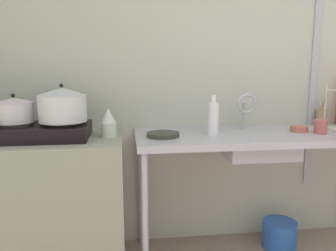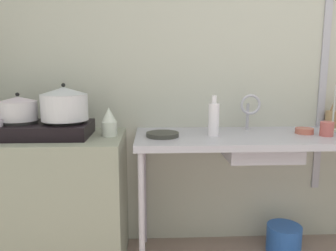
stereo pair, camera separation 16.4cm
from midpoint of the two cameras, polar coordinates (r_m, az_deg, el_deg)
The scene contains 16 objects.
wall_back at distance 2.62m, azimuth 18.98°, elevation 9.74°, with size 5.40×0.10×2.55m, color #B2B1A4.
wall_metal_strip at distance 2.63m, azimuth 22.31°, elevation 12.32°, with size 0.05×0.01×2.04m, color #A8A5B4.
counter_concrete at distance 2.27m, azimuth -22.55°, elevation -12.56°, with size 0.99×0.57×0.84m, color gray.
counter_sink at distance 2.23m, azimuth 14.24°, elevation -2.81°, with size 1.67×0.57×0.84m.
stove at distance 2.14m, azimuth -23.09°, elevation -0.91°, with size 0.57×0.36×0.10m.
pot_on_left_burner at distance 2.16m, azimuth -26.81°, elevation 2.38°, with size 0.22×0.22×0.17m.
pot_on_right_burner at distance 2.09m, azimuth -19.76°, elevation 3.38°, with size 0.28×0.28×0.22m.
percolator at distance 2.06m, azimuth -12.36°, elevation 0.40°, with size 0.09×0.09×0.18m.
sink_basin at distance 2.19m, azimuth 13.06°, elevation -3.27°, with size 0.44×0.33×0.14m, color #A8A5B4.
faucet at distance 2.28m, azimuth 11.24°, elevation 3.28°, with size 0.14×0.08×0.25m.
frying_pan at distance 2.04m, azimuth -3.16°, elevation -1.58°, with size 0.20×0.20×0.03m, color #32332D.
cup_by_rack at distance 2.31m, azimuth 22.79°, elevation -0.18°, with size 0.08×0.08×0.09m, color #B35451.
small_bowl_on_drainboard at distance 2.33m, azimuth 19.60°, elevation -0.55°, with size 0.11×0.11×0.04m, color #B05B4B.
bottle_by_sink at distance 2.08m, azimuth 5.49°, elevation 1.25°, with size 0.07×0.07×0.25m.
utensil_jar at distance 2.64m, azimuth 23.11°, elevation 1.33°, with size 0.07×0.07×0.23m.
bucket_on_floor at distance 2.58m, azimuth 16.66°, elevation -17.40°, with size 0.23×0.23×0.19m, color #2857B2.
Camera 1 is at (-1.23, -0.45, 1.26)m, focal length 35.71 mm.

